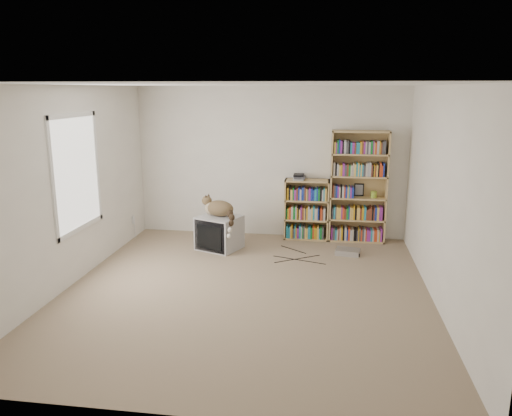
# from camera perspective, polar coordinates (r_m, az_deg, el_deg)

# --- Properties ---
(floor) EXTENTS (4.50, 5.00, 0.01)m
(floor) POSITION_cam_1_polar(r_m,az_deg,el_deg) (6.31, -1.11, -9.40)
(floor) COLOR gray
(floor) RESTS_ON ground
(wall_back) EXTENTS (4.50, 0.02, 2.50)m
(wall_back) POSITION_cam_1_polar(r_m,az_deg,el_deg) (8.38, 1.62, 5.21)
(wall_back) COLOR white
(wall_back) RESTS_ON floor
(wall_front) EXTENTS (4.50, 0.02, 2.50)m
(wall_front) POSITION_cam_1_polar(r_m,az_deg,el_deg) (3.58, -7.71, -6.28)
(wall_front) COLOR white
(wall_front) RESTS_ON floor
(wall_left) EXTENTS (0.02, 5.00, 2.50)m
(wall_left) POSITION_cam_1_polar(r_m,az_deg,el_deg) (6.68, -20.59, 2.23)
(wall_left) COLOR white
(wall_left) RESTS_ON floor
(wall_right) EXTENTS (0.02, 5.00, 2.50)m
(wall_right) POSITION_cam_1_polar(r_m,az_deg,el_deg) (6.01, 20.53, 1.05)
(wall_right) COLOR white
(wall_right) RESTS_ON floor
(ceiling) EXTENTS (4.50, 5.00, 0.02)m
(ceiling) POSITION_cam_1_polar(r_m,az_deg,el_deg) (5.82, -1.23, 13.93)
(ceiling) COLOR white
(ceiling) RESTS_ON wall_back
(window) EXTENTS (0.02, 1.22, 1.52)m
(window) POSITION_cam_1_polar(r_m,az_deg,el_deg) (6.82, -19.81, 3.79)
(window) COLOR white
(window) RESTS_ON wall_left
(crt_tv) EXTENTS (0.76, 0.73, 0.52)m
(crt_tv) POSITION_cam_1_polar(r_m,az_deg,el_deg) (7.84, -4.18, -2.81)
(crt_tv) COLOR #B0B0B3
(crt_tv) RESTS_ON floor
(cat) EXTENTS (0.64, 0.62, 0.54)m
(cat) POSITION_cam_1_polar(r_m,az_deg,el_deg) (7.71, -4.02, -0.36)
(cat) COLOR #342415
(cat) RESTS_ON crt_tv
(bookcase_tall) EXTENTS (0.91, 0.30, 1.81)m
(bookcase_tall) POSITION_cam_1_polar(r_m,az_deg,el_deg) (8.27, 11.60, 2.09)
(bookcase_tall) COLOR tan
(bookcase_tall) RESTS_ON floor
(bookcase_short) EXTENTS (0.73, 0.30, 1.00)m
(bookcase_short) POSITION_cam_1_polar(r_m,az_deg,el_deg) (8.34, 5.80, -0.37)
(bookcase_short) COLOR tan
(bookcase_short) RESTS_ON floor
(book_stack) EXTENTS (0.22, 0.28, 0.09)m
(book_stack) POSITION_cam_1_polar(r_m,az_deg,el_deg) (8.21, 4.95, 3.56)
(book_stack) COLOR red
(book_stack) RESTS_ON bookcase_short
(green_mug) EXTENTS (0.10, 0.10, 0.11)m
(green_mug) POSITION_cam_1_polar(r_m,az_deg,el_deg) (8.28, 13.31, 1.54)
(green_mug) COLOR #92B533
(green_mug) RESTS_ON bookcase_tall
(framed_print) EXTENTS (0.15, 0.05, 0.21)m
(framed_print) POSITION_cam_1_polar(r_m,az_deg,el_deg) (8.35, 11.69, 2.07)
(framed_print) COLOR black
(framed_print) RESTS_ON bookcase_tall
(dvd_player) EXTENTS (0.39, 0.31, 0.08)m
(dvd_player) POSITION_cam_1_polar(r_m,az_deg,el_deg) (7.73, 10.44, -4.94)
(dvd_player) COLOR #BBBCC1
(dvd_player) RESTS_ON floor
(wall_outlet) EXTENTS (0.01, 0.08, 0.13)m
(wall_outlet) POSITION_cam_1_polar(r_m,az_deg,el_deg) (8.59, -13.86, -1.30)
(wall_outlet) COLOR silver
(wall_outlet) RESTS_ON wall_left
(floor_cables) EXTENTS (1.20, 0.70, 0.01)m
(floor_cables) POSITION_cam_1_polar(r_m,az_deg,el_deg) (7.68, 0.80, -5.13)
(floor_cables) COLOR black
(floor_cables) RESTS_ON floor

